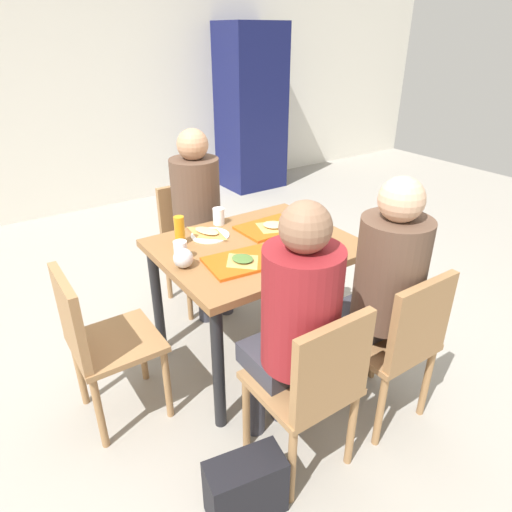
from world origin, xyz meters
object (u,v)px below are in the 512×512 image
object	(u,v)px
plastic_cup_b	(302,259)
condiment_bottle	(180,230)
chair_near_left	(314,383)
foil_bundle	(183,258)
chair_near_right	(399,339)
pizza_slice_d	(307,250)
paper_plate_near_edge	(306,252)
tray_red_near	(242,262)
soda_can	(316,215)
person_in_red	(295,318)
person_in_brown_jacket	(382,281)
pizza_slice_b	(273,226)
chair_far_side	(192,236)
drink_fridge	(251,109)
chair_left_end	(97,338)
pizza_slice_c	(207,232)
tray_red_far	(270,228)
pizza_slice_a	(243,260)
plastic_cup_c	(181,250)
person_far_side	(199,209)
main_table	(256,260)
handbag	(246,487)
plastic_cup_a	(219,216)
paper_plate_center	(210,235)

from	to	relation	value
plastic_cup_b	condiment_bottle	world-z (taller)	condiment_bottle
chair_near_left	foil_bundle	distance (m)	0.86
chair_near_right	pizza_slice_d	world-z (taller)	chair_near_right
chair_near_left	paper_plate_near_edge	xyz separation A→B (m)	(0.42, 0.58, 0.25)
tray_red_near	soda_can	world-z (taller)	soda_can
chair_near_right	person_in_red	world-z (taller)	person_in_red
person_in_brown_jacket	pizza_slice_b	xyz separation A→B (m)	(-0.07, 0.78, 0.03)
chair_far_side	soda_can	xyz separation A→B (m)	(0.45, -0.79, 0.31)
tray_red_near	drink_fridge	distance (m)	3.64
paper_plate_near_edge	pizza_slice_b	xyz separation A→B (m)	(0.04, 0.34, 0.02)
chair_near_left	pizza_slice_d	size ratio (longest dim) A/B	3.54
drink_fridge	chair_left_end	bearing A→B (deg)	-134.26
soda_can	pizza_slice_c	bearing A→B (deg)	158.44
tray_red_far	pizza_slice_d	bearing A→B (deg)	-94.00
person_in_brown_jacket	chair_near_left	bearing A→B (deg)	-165.10
person_in_red	tray_red_far	size ratio (longest dim) A/B	3.51
chair_left_end	pizza_slice_c	world-z (taller)	chair_left_end
pizza_slice_a	plastic_cup_c	size ratio (longest dim) A/B	1.77
person_far_side	paper_plate_near_edge	xyz separation A→B (m)	(0.16, -0.90, 0.01)
pizza_slice_d	pizza_slice_a	bearing A→B (deg)	166.46
chair_far_side	person_in_brown_jacket	bearing A→B (deg)	-79.90
plastic_cup_b	pizza_slice_b	bearing A→B (deg)	70.27
main_table	soda_can	size ratio (longest dim) A/B	8.63
chair_far_side	pizza_slice_a	xyz separation A→B (m)	(-0.19, -0.97, 0.28)
main_table	paper_plate_near_edge	bearing A→B (deg)	-55.96
pizza_slice_b	soda_can	xyz separation A→B (m)	(0.25, -0.09, 0.04)
pizza_slice_c	handbag	world-z (taller)	pizza_slice_c
chair_near_left	chair_left_end	bearing A→B (deg)	128.65
pizza_slice_d	main_table	bearing A→B (deg)	123.22
tray_red_near	pizza_slice_c	distance (m)	0.41
person_far_side	condiment_bottle	bearing A→B (deg)	-128.20
person_in_red	foil_bundle	distance (m)	0.68
chair_near_right	chair_far_side	distance (m)	1.64
chair_near_right	plastic_cup_a	bearing A→B (deg)	103.90
chair_near_left	chair_near_right	world-z (taller)	same
tray_red_far	pizza_slice_a	size ratio (longest dim) A/B	2.04
chair_left_end	soda_can	bearing A→B (deg)	0.90
paper_plate_near_edge	pizza_slice_b	bearing A→B (deg)	83.93
condiment_bottle	plastic_cup_c	bearing A→B (deg)	-114.91
chair_near_left	pizza_slice_d	distance (m)	0.76
condiment_bottle	paper_plate_center	bearing A→B (deg)	0.00
pizza_slice_b	plastic_cup_c	world-z (taller)	plastic_cup_c
main_table	chair_left_end	bearing A→B (deg)	180.00
tray_red_far	paper_plate_center	distance (m)	0.36
person_far_side	paper_plate_near_edge	size ratio (longest dim) A/B	5.74
pizza_slice_c	foil_bundle	xyz separation A→B (m)	(-0.28, -0.28, 0.03)
main_table	chair_near_right	xyz separation A→B (m)	(0.26, -0.81, -0.15)
tray_red_far	person_far_side	bearing A→B (deg)	108.81
tray_red_near	condiment_bottle	xyz separation A→B (m)	(-0.16, 0.38, 0.07)
tray_red_near	handbag	bearing A→B (deg)	-122.38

